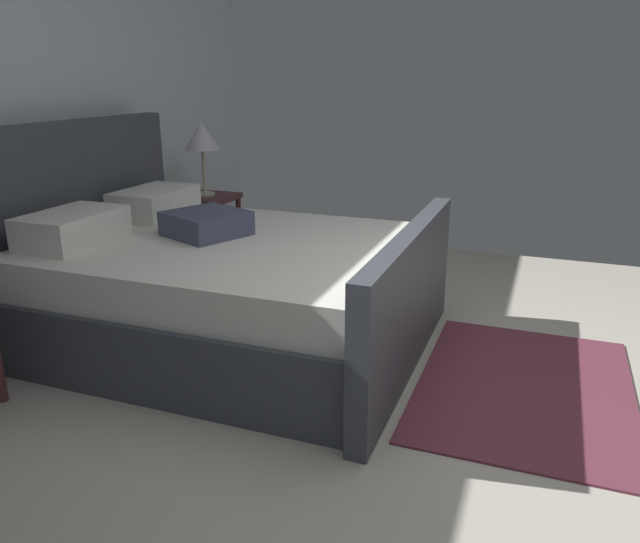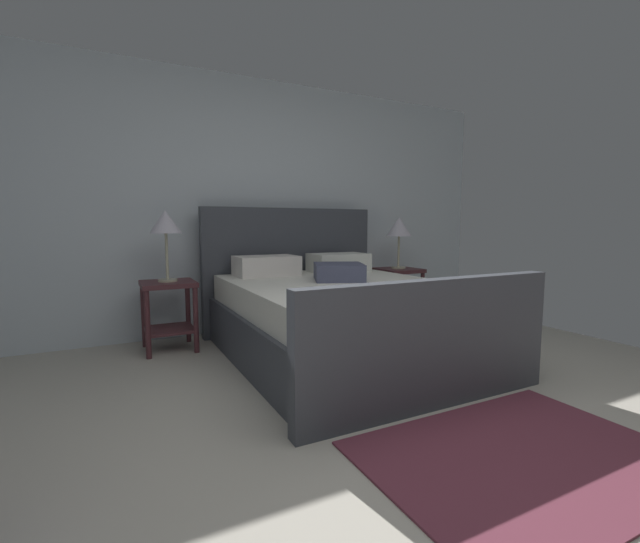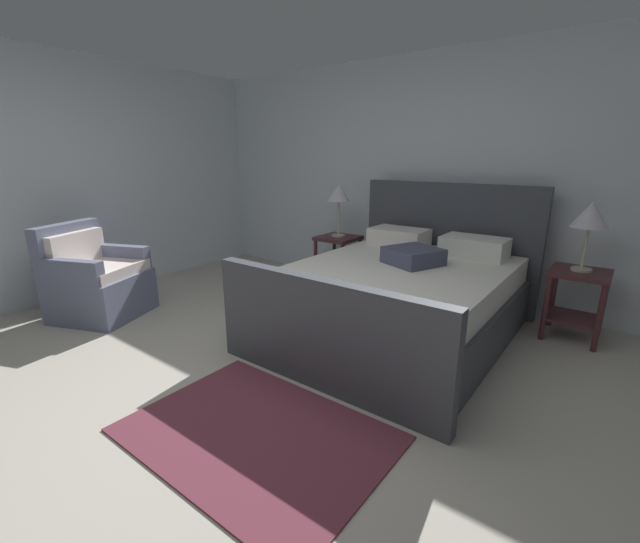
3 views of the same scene
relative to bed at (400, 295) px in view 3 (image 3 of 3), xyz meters
The scene contains 10 objects.
ground_plane 1.75m from the bed, 103.96° to the right, with size 5.81×5.75×0.02m, color #ACA699.
wall_back 1.62m from the bed, 108.05° to the left, with size 5.93×0.12×2.54m, color silver.
wall_side_left 3.88m from the bed, 153.74° to the right, with size 0.12×5.87×2.54m, color silver.
bed is the anchor object (origin of this frame).
nightstand_right 1.47m from the bed, 33.41° to the left, with size 0.44×0.44×0.60m.
table_lamp_right 1.62m from the bed, 33.41° to the left, with size 0.28×0.28×0.57m.
nightstand_left 1.47m from the bed, 146.42° to the left, with size 0.44×0.44×0.60m.
table_lamp_left 1.64m from the bed, 146.42° to the left, with size 0.26×0.26×0.61m.
armchair 2.90m from the bed, 151.22° to the right, with size 0.95×0.94×0.90m.
area_rug 1.78m from the bed, 90.02° to the right, with size 1.47×1.03×0.01m, color brown.
Camera 3 is at (1.90, -1.45, 1.52)m, focal length 23.17 mm.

